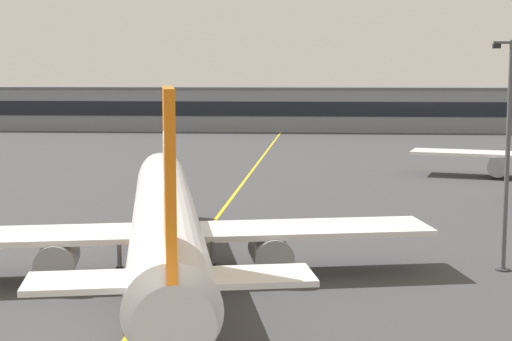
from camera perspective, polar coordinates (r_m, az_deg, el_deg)
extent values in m
plane|color=#3D3D3F|center=(38.91, -7.68, -11.28)|extent=(400.00, 400.00, 0.00)
cube|color=yellow|center=(67.68, -2.67, -3.19)|extent=(5.00, 179.95, 0.01)
cylinder|color=white|center=(47.15, -6.51, -3.55)|extent=(10.62, 36.06, 3.80)
cone|color=white|center=(66.20, -6.75, -0.40)|extent=(4.04, 3.24, 3.61)
cone|color=white|center=(28.22, -5.93, -10.20)|extent=(3.33, 3.29, 2.85)
cube|color=orange|center=(47.36, -6.49, -4.80)|extent=(9.99, 33.22, 0.44)
cube|color=black|center=(64.23, -6.74, -0.04)|extent=(3.01, 1.62, 0.60)
cube|color=white|center=(47.91, -6.50, -4.42)|extent=(32.33, 10.83, 0.36)
cylinder|color=gray|center=(47.53, -14.00, -6.19)|extent=(2.95, 3.97, 2.30)
cylinder|color=black|center=(49.32, -13.75, -5.69)|extent=(1.95, 0.55, 1.95)
cylinder|color=gray|center=(47.67, 1.05, -5.93)|extent=(2.95, 3.97, 2.30)
cylinder|color=black|center=(49.46, 0.74, -5.44)|extent=(1.95, 0.55, 1.95)
cube|color=orange|center=(30.81, -6.20, -0.79)|extent=(1.31, 4.79, 7.20)
cylinder|color=white|center=(31.02, -6.23, 0.61)|extent=(0.89, 2.44, 2.40)
cube|color=white|center=(30.97, -6.08, -7.73)|extent=(11.33, 4.85, 0.24)
cylinder|color=#4C4C51|center=(61.77, -6.67, -2.86)|extent=(0.24, 0.24, 1.60)
cylinder|color=black|center=(61.96, -6.66, -3.79)|extent=(0.56, 0.96, 0.90)
cylinder|color=#4C4C51|center=(45.60, -9.72, -6.21)|extent=(0.24, 0.24, 1.60)
cylinder|color=black|center=(45.88, -9.69, -7.57)|extent=(0.64, 1.35, 1.30)
cylinder|color=#4C4C51|center=(45.66, -3.15, -6.09)|extent=(0.24, 0.24, 1.60)
cylinder|color=black|center=(45.94, -3.14, -7.46)|extent=(0.64, 1.35, 1.30)
cylinder|color=gray|center=(93.75, 16.91, 0.33)|extent=(3.15, 4.06, 2.29)
cylinder|color=black|center=(95.57, 16.95, 0.46)|extent=(1.92, 0.69, 1.94)
cylinder|color=#515156|center=(50.54, 17.51, 0.90)|extent=(0.28, 0.28, 14.01)
cylinder|color=#333338|center=(51.75, 17.21, -6.77)|extent=(0.90, 0.90, 0.10)
cube|color=#515156|center=(50.27, 17.82, 8.69)|extent=(2.20, 0.16, 0.16)
cube|color=black|center=(50.06, 16.80, 8.51)|extent=(0.44, 0.36, 0.28)
cube|color=gray|center=(158.99, 4.40, 4.36)|extent=(156.43, 12.00, 8.19)
cube|color=black|center=(152.93, 4.42, 4.39)|extent=(150.17, 0.12, 2.80)
cube|color=#595C63|center=(158.83, 4.41, 5.91)|extent=(156.83, 12.40, 0.40)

